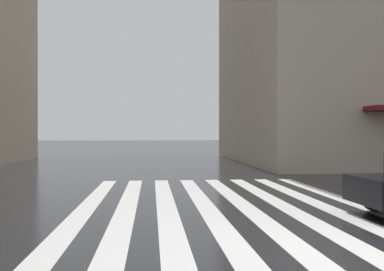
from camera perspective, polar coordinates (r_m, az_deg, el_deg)
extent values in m
plane|color=black|center=(7.25, 19.13, -14.66)|extent=(220.00, 220.00, 0.00)
cube|color=silver|center=(11.83, 21.94, -8.81)|extent=(13.00, 0.50, 0.01)
cube|color=silver|center=(11.41, 17.42, -9.14)|extent=(13.00, 0.50, 0.01)
cube|color=silver|center=(11.07, 12.57, -9.43)|extent=(13.00, 0.50, 0.01)
cube|color=silver|center=(10.80, 7.45, -9.66)|extent=(13.00, 0.50, 0.01)
cube|color=silver|center=(10.63, 2.11, -9.82)|extent=(13.00, 0.50, 0.01)
cube|color=silver|center=(10.55, -3.36, -9.90)|extent=(13.00, 0.50, 0.01)
cube|color=silver|center=(10.56, -8.88, -9.90)|extent=(13.00, 0.50, 0.01)
cube|color=silver|center=(10.66, -14.33, -9.80)|extent=(13.00, 0.50, 0.01)
cylinder|color=black|center=(11.18, 23.39, -7.76)|extent=(0.20, 0.62, 0.62)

